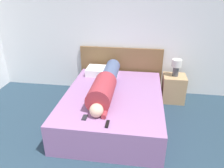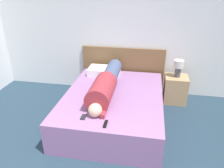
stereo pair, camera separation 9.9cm
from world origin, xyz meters
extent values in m
cube|color=white|center=(0.00, 3.25, 1.30)|extent=(6.40, 0.06, 2.60)
cube|color=#936699|center=(0.05, 2.05, 0.24)|extent=(1.58, 2.07, 0.49)
cube|color=brown|center=(0.05, 3.18, 0.48)|extent=(1.70, 0.04, 0.95)
cube|color=tan|center=(1.13, 2.88, 0.26)|extent=(0.43, 0.40, 0.53)
cylinder|color=#4C4C51|center=(1.13, 2.88, 0.62)|extent=(0.11, 0.11, 0.19)
cylinder|color=silver|center=(1.13, 2.88, 0.79)|extent=(0.18, 0.18, 0.14)
sphere|color=#DBB293|center=(-0.09, 1.36, 0.59)|extent=(0.19, 0.19, 0.19)
cylinder|color=#992D38|center=(-0.09, 1.78, 0.67)|extent=(0.36, 0.72, 0.36)
cylinder|color=#47567A|center=(-0.09, 2.57, 0.63)|extent=(0.27, 0.86, 0.27)
cylinder|color=#992D38|center=(0.02, 1.41, 0.52)|extent=(0.07, 0.22, 0.07)
cube|color=white|center=(-0.28, 2.85, 0.56)|extent=(0.61, 0.39, 0.14)
cube|color=black|center=(0.09, 1.19, 0.50)|extent=(0.04, 0.15, 0.02)
cube|color=black|center=(-0.24, 1.31, 0.49)|extent=(0.06, 0.13, 0.01)
camera|label=1|loc=(0.48, -1.10, 2.16)|focal=35.00mm
camera|label=2|loc=(0.58, -1.08, 2.16)|focal=35.00mm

